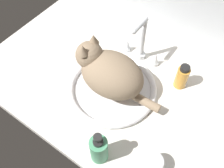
{
  "coord_description": "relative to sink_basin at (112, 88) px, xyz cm",
  "views": [
    {
      "loc": [
        28.18,
        -53.43,
        87.61
      ],
      "look_at": [
        -5.25,
        -6.78,
        7.0
      ],
      "focal_mm": 40.89,
      "sensor_mm": 36.0,
      "label": 1
    }
  ],
  "objects": [
    {
      "name": "cat",
      "position": [
        -1.82,
        -0.07,
        9.58
      ],
      "size": [
        36.09,
        19.43,
        19.68
      ],
      "color": "#8C755B",
      "rests_on": "sink_basin"
    },
    {
      "name": "faucet",
      "position": [
        -0.0,
        20.75,
        7.47
      ],
      "size": [
        17.4,
        11.07,
        22.2
      ],
      "color": "silver",
      "rests_on": "countertop"
    },
    {
      "name": "backsplash_wall",
      "position": [
        5.25,
        45.61,
        13.28
      ],
      "size": [
        123.92,
        2.4,
        34.74
      ],
      "primitive_type": "cube",
      "color": "#B2B7BC",
      "rests_on": "ground"
    },
    {
      "name": "amber_bottle",
      "position": [
        20.74,
        17.89,
        4.31
      ],
      "size": [
        4.86,
        4.86,
        11.51
      ],
      "color": "gold",
      "rests_on": "countertop"
    },
    {
      "name": "countertop",
      "position": [
        5.25,
        6.78,
        -2.59
      ],
      "size": [
        123.92,
        75.25,
        3.0
      ],
      "primitive_type": "cube",
      "color": "silver",
      "rests_on": "ground"
    },
    {
      "name": "soap_pump_bottle",
      "position": [
        12.36,
        -24.46,
        4.97
      ],
      "size": [
        5.92,
        5.92,
        15.72
      ],
      "color": "#4C9E70",
      "rests_on": "countertop"
    },
    {
      "name": "sink_basin",
      "position": [
        0.0,
        0.0,
        0.0
      ],
      "size": [
        35.54,
        35.54,
        2.49
      ],
      "color": "white",
      "rests_on": "countertop"
    },
    {
      "name": "metal_jar",
      "position": [
        28.54,
        -17.8,
        2.13
      ],
      "size": [
        6.71,
        6.71,
        6.41
      ],
      "color": "#B2B5BA",
      "rests_on": "countertop"
    }
  ]
}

